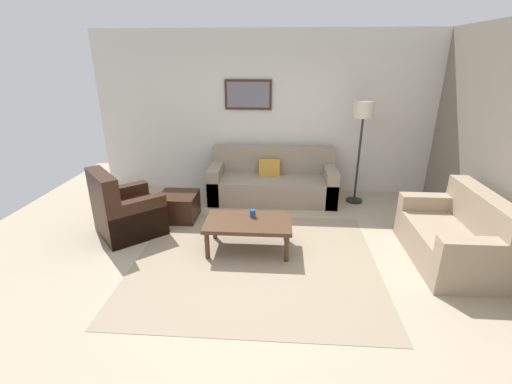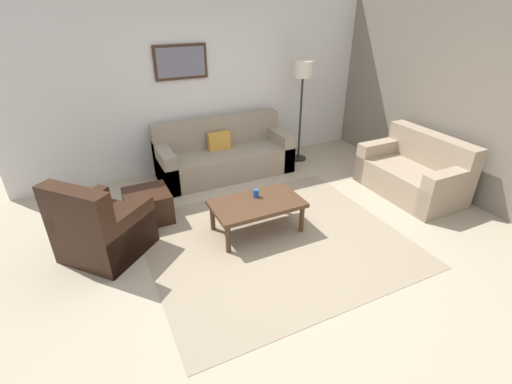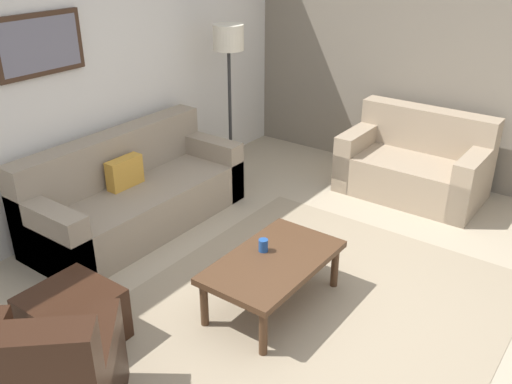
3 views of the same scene
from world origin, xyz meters
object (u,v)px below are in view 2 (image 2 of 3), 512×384
(couch_main, at_px, (223,155))
(cup, at_px, (256,193))
(ottoman, at_px, (148,206))
(armchair_leather, at_px, (100,232))
(lamp_standing, at_px, (303,80))
(coffee_table, at_px, (257,206))
(framed_artwork, at_px, (181,62))
(couch_loveseat, at_px, (415,174))

(couch_main, height_order, cup, couch_main)
(ottoman, distance_m, cup, 1.44)
(armchair_leather, xyz_separation_m, cup, (1.82, -0.19, 0.15))
(cup, distance_m, lamp_standing, 2.50)
(coffee_table, xyz_separation_m, cup, (0.05, 0.12, 0.10))
(lamp_standing, xyz_separation_m, framed_artwork, (-1.88, 0.47, 0.34))
(cup, bearing_deg, coffee_table, -110.34)
(couch_loveseat, distance_m, lamp_standing, 2.32)
(armchair_leather, xyz_separation_m, lamp_standing, (3.47, 1.44, 1.10))
(couch_loveseat, xyz_separation_m, framed_artwork, (-2.76, 2.31, 1.45))
(armchair_leather, bearing_deg, coffee_table, -9.93)
(armchair_leather, bearing_deg, lamp_standing, 22.57)
(ottoman, bearing_deg, cup, -31.52)
(ottoman, height_order, framed_artwork, framed_artwork)
(lamp_standing, bearing_deg, cup, -135.30)
(armchair_leather, relative_size, ottoman, 2.02)
(couch_loveseat, xyz_separation_m, armchair_leather, (-4.34, 0.40, 0.01))
(ottoman, bearing_deg, framed_artwork, 54.52)
(armchair_leather, bearing_deg, couch_loveseat, -5.28)
(couch_loveseat, xyz_separation_m, lamp_standing, (-0.87, 1.84, 1.11))
(couch_loveseat, height_order, ottoman, couch_loveseat)
(coffee_table, bearing_deg, lamp_standing, 46.02)
(cup, bearing_deg, lamp_standing, 44.70)
(couch_main, xyz_separation_m, couch_loveseat, (2.30, -1.92, -0.00))
(couch_main, height_order, coffee_table, couch_main)
(coffee_table, relative_size, lamp_standing, 0.64)
(armchair_leather, distance_m, ottoman, 0.83)
(ottoman, xyz_separation_m, cup, (1.21, -0.74, 0.26))
(couch_loveseat, height_order, cup, couch_loveseat)
(ottoman, relative_size, cup, 5.71)
(coffee_table, xyz_separation_m, framed_artwork, (-0.19, 2.22, 1.39))
(cup, bearing_deg, framed_artwork, 96.50)
(couch_main, xyz_separation_m, framed_artwork, (-0.46, 0.40, 1.44))
(couch_main, height_order, framed_artwork, framed_artwork)
(coffee_table, bearing_deg, ottoman, 143.34)
(couch_loveseat, xyz_separation_m, cup, (-2.52, 0.21, 0.16))
(couch_main, distance_m, armchair_leather, 2.54)
(couch_loveseat, height_order, armchair_leather, armchair_leather)
(couch_loveseat, bearing_deg, armchair_leather, 174.72)
(coffee_table, distance_m, framed_artwork, 2.63)
(ottoman, relative_size, coffee_table, 0.51)
(cup, relative_size, framed_artwork, 0.12)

